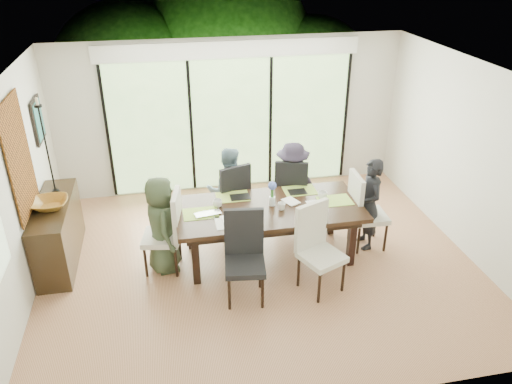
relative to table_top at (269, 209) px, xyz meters
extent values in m
cube|color=brown|center=(-0.16, -0.13, -0.78)|extent=(6.00, 5.00, 0.01)
cube|color=white|center=(-0.16, -0.13, 1.93)|extent=(6.00, 5.00, 0.01)
cube|color=beige|center=(-0.16, 2.38, 0.57)|extent=(6.00, 0.02, 2.70)
cube|color=beige|center=(-0.16, -2.64, 0.57)|extent=(6.00, 0.02, 2.70)
cube|color=beige|center=(-3.17, -0.13, 0.57)|extent=(0.02, 5.00, 2.70)
cube|color=silver|center=(2.85, -0.13, 0.57)|extent=(0.02, 5.00, 2.70)
cube|color=#598C3F|center=(-0.16, 2.34, 0.42)|extent=(4.20, 0.02, 2.30)
cube|color=white|center=(-0.16, 2.33, 1.72)|extent=(4.40, 0.06, 0.28)
cube|color=black|center=(-2.26, 2.33, 0.42)|extent=(0.05, 0.04, 2.30)
cube|color=black|center=(-0.86, 2.33, 0.42)|extent=(0.05, 0.04, 2.30)
cube|color=black|center=(0.54, 2.33, 0.42)|extent=(0.05, 0.04, 2.30)
cube|color=black|center=(1.94, 2.33, 0.42)|extent=(0.05, 0.04, 2.30)
cube|color=#523123|center=(-0.16, 3.27, -0.83)|extent=(6.00, 1.80, 0.10)
cube|color=#4F3D22|center=(-0.16, 4.07, -0.23)|extent=(6.00, 0.08, 0.06)
sphere|color=#14380F|center=(-1.96, 5.07, 0.66)|extent=(3.20, 3.20, 3.20)
sphere|color=#14380F|center=(0.24, 5.67, 1.02)|extent=(4.00, 4.00, 4.00)
sphere|color=#14380F|center=(2.04, 4.87, 0.48)|extent=(2.80, 2.80, 2.80)
sphere|color=#14380F|center=(-0.76, 6.37, 0.84)|extent=(3.60, 3.60, 3.60)
cube|color=black|center=(0.00, 0.00, 0.00)|extent=(2.58, 1.18, 0.06)
cube|color=black|center=(0.00, 0.00, -0.10)|extent=(2.37, 0.97, 0.11)
cube|color=black|center=(-1.08, -0.43, -0.40)|extent=(0.10, 0.10, 0.74)
cube|color=black|center=(1.08, -0.43, -0.40)|extent=(0.10, 0.10, 0.74)
cube|color=black|center=(-1.08, 0.43, -0.40)|extent=(0.10, 0.10, 0.74)
cube|color=black|center=(1.08, 0.43, -0.40)|extent=(0.10, 0.10, 0.74)
imported|color=#35432C|center=(-1.48, 0.00, -0.08)|extent=(0.48, 0.69, 1.39)
imported|color=black|center=(1.48, 0.00, -0.08)|extent=(0.42, 0.66, 1.39)
imported|color=#6C8B9D|center=(-0.45, 0.83, -0.08)|extent=(0.68, 0.47, 1.39)
imported|color=#262030|center=(0.55, 0.83, -0.08)|extent=(0.69, 0.47, 1.39)
cube|color=#94BB42|center=(-0.95, 0.00, 0.04)|extent=(0.47, 0.34, 0.01)
cube|color=#94BD43|center=(0.95, 0.00, 0.04)|extent=(0.47, 0.34, 0.01)
cube|color=#92AD3D|center=(-0.45, 0.40, 0.04)|extent=(0.47, 0.34, 0.01)
cube|color=#90B13F|center=(0.55, 0.40, 0.04)|extent=(0.47, 0.34, 0.01)
cube|color=white|center=(-0.55, -0.30, 0.04)|extent=(0.47, 0.34, 0.01)
cube|color=black|center=(-0.35, 0.35, 0.05)|extent=(0.28, 0.19, 0.01)
cube|color=black|center=(0.50, 0.35, 0.04)|extent=(0.26, 0.18, 0.01)
cube|color=white|center=(0.70, -0.05, 0.03)|extent=(0.32, 0.24, 0.00)
cube|color=white|center=(-0.55, -0.30, 0.05)|extent=(0.28, 0.28, 0.03)
cube|color=orange|center=(-0.55, -0.30, 0.07)|extent=(0.22, 0.22, 0.02)
cylinder|color=silver|center=(0.05, 0.05, 0.10)|extent=(0.09, 0.09, 0.13)
cylinder|color=#337226|center=(0.05, 0.05, 0.23)|extent=(0.04, 0.04, 0.17)
sphere|color=#5065C8|center=(0.05, 0.05, 0.33)|extent=(0.12, 0.12, 0.12)
imported|color=silver|center=(-0.85, -0.10, 0.05)|extent=(0.39, 0.28, 0.03)
imported|color=white|center=(-0.70, 0.15, 0.08)|extent=(0.17, 0.17, 0.10)
imported|color=white|center=(0.15, -0.10, 0.08)|extent=(0.15, 0.15, 0.10)
imported|color=white|center=(0.80, 0.10, 0.08)|extent=(0.14, 0.14, 0.10)
imported|color=white|center=(0.25, 0.05, 0.04)|extent=(0.26, 0.29, 0.02)
cube|color=black|center=(-2.92, 0.49, -0.32)|extent=(0.45, 1.60, 0.90)
imported|color=brown|center=(-2.92, 0.39, 0.19)|extent=(0.48, 0.48, 0.12)
cylinder|color=black|center=(-2.92, 0.84, 0.15)|extent=(0.10, 0.10, 0.04)
cylinder|color=black|center=(-2.92, 0.84, 0.78)|extent=(0.02, 0.02, 1.25)
cylinder|color=black|center=(-2.92, 0.84, 1.40)|extent=(0.10, 0.10, 0.03)
cylinder|color=silver|center=(-2.92, 0.84, 1.46)|extent=(0.04, 0.04, 0.10)
cube|color=brown|center=(-3.13, 0.27, 0.92)|extent=(0.02, 1.00, 1.50)
cube|color=black|center=(-3.13, 1.57, 0.97)|extent=(0.03, 0.55, 0.65)
cube|color=#1A5553|center=(-3.11, 1.57, 0.97)|extent=(0.01, 0.45, 0.55)
camera|label=1|loc=(-1.36, -5.89, 3.38)|focal=35.00mm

